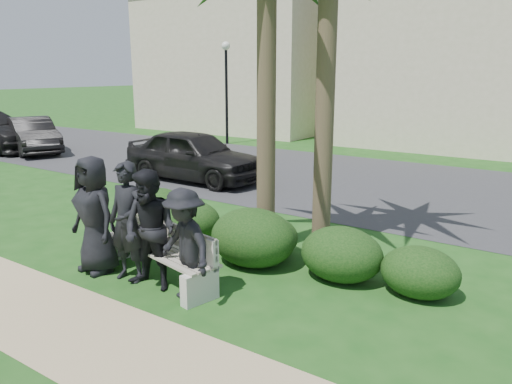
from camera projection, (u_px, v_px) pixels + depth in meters
ground at (214, 291)px, 7.21m from camera, size 160.00×160.00×0.00m
footpath at (115, 347)px, 5.77m from camera, size 30.00×1.60×0.01m
asphalt_street at (399, 187)px, 13.62m from camera, size 160.00×8.00×0.01m
stucco_bldg_left at (250, 60)px, 27.36m from camera, size 10.40×8.40×7.30m
stucco_bldg_right at (460, 57)px, 21.32m from camera, size 8.40×8.40×7.30m
street_lamp at (226, 75)px, 21.07m from camera, size 0.36×0.36×4.29m
park_bench at (157, 254)px, 7.63m from camera, size 2.53×1.05×0.85m
man_a at (94, 215)px, 7.75m from camera, size 0.96×0.67×1.86m
man_b at (128, 222)px, 7.42m from camera, size 0.70×0.50×1.83m
man_c at (150, 231)px, 7.13m from camera, size 0.92×0.75×1.76m
man_d at (185, 245)px, 6.82m from camera, size 1.14×0.83×1.58m
hedge_a at (146, 209)px, 10.07m from camera, size 1.17×0.96×0.76m
hedge_b at (158, 208)px, 9.99m from camera, size 1.31×1.09×0.86m
hedge_c at (267, 235)px, 8.57m from camera, size 1.11×0.92×0.73m
hedge_d at (253, 236)px, 8.17m from camera, size 1.47×1.21×0.96m
hedge_e at (342, 253)px, 7.57m from camera, size 1.28×1.06×0.84m
hedge_f at (420, 271)px, 7.03m from camera, size 1.12×0.92×0.73m
hedge_extra at (191, 219)px, 9.40m from camera, size 1.17×0.96×0.76m
car_a at (194, 155)px, 14.36m from camera, size 4.30×1.73×1.46m
car_b at (33, 135)px, 19.33m from camera, size 4.32×2.83×1.34m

